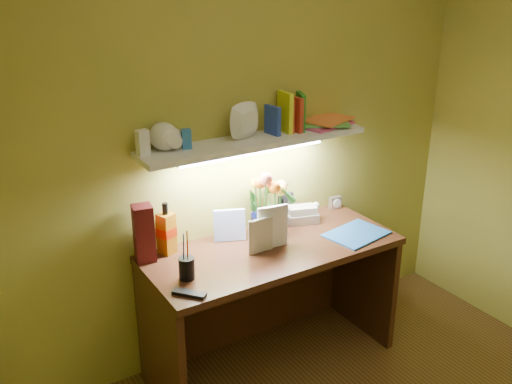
% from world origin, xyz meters
% --- Properties ---
extents(desk, '(1.40, 0.60, 0.75)m').
position_xyz_m(desk, '(0.00, 1.20, 0.38)').
color(desk, '#341F0E').
rests_on(desk, ground).
extents(flower_bouquet, '(0.29, 0.29, 0.37)m').
position_xyz_m(flower_bouquet, '(0.09, 1.37, 0.93)').
color(flower_bouquet, '#080B38').
rests_on(flower_bouquet, desk).
extents(telephone, '(0.22, 0.19, 0.11)m').
position_xyz_m(telephone, '(0.33, 1.40, 0.81)').
color(telephone, beige).
rests_on(telephone, desk).
extents(desk_clock, '(0.08, 0.05, 0.07)m').
position_xyz_m(desk_clock, '(0.63, 1.45, 0.79)').
color(desk_clock, silver).
rests_on(desk_clock, desk).
extents(whisky_bottle, '(0.10, 0.10, 0.28)m').
position_xyz_m(whisky_bottle, '(-0.51, 1.44, 0.89)').
color(whisky_bottle, '#9D5C0A').
rests_on(whisky_bottle, desk).
extents(whisky_box, '(0.11, 0.11, 0.30)m').
position_xyz_m(whisky_box, '(-0.64, 1.42, 0.90)').
color(whisky_box, '#4F1113').
rests_on(whisky_box, desk).
extents(pen_cup, '(0.10, 0.10, 0.19)m').
position_xyz_m(pen_cup, '(-0.54, 1.14, 0.84)').
color(pen_cup, black).
rests_on(pen_cup, desk).
extents(art_card, '(0.17, 0.10, 0.17)m').
position_xyz_m(art_card, '(-0.15, 1.40, 0.84)').
color(art_card, white).
rests_on(art_card, desk).
extents(tv_remote, '(0.14, 0.15, 0.02)m').
position_xyz_m(tv_remote, '(-0.60, 0.99, 0.76)').
color(tv_remote, black).
rests_on(tv_remote, desk).
extents(blue_folder, '(0.37, 0.30, 0.01)m').
position_xyz_m(blue_folder, '(0.49, 1.08, 0.75)').
color(blue_folder, blue).
rests_on(blue_folder, desk).
extents(desk_book_a, '(0.15, 0.03, 0.19)m').
position_xyz_m(desk_book_a, '(-0.16, 1.18, 0.85)').
color(desk_book_a, beige).
rests_on(desk_book_a, desk).
extents(desk_book_b, '(0.18, 0.05, 0.24)m').
position_xyz_m(desk_book_b, '(-0.09, 1.21, 0.87)').
color(desk_book_b, white).
rests_on(desk_book_b, desk).
extents(wall_shelf, '(1.32, 0.33, 0.25)m').
position_xyz_m(wall_shelf, '(0.00, 1.38, 1.34)').
color(wall_shelf, white).
rests_on(wall_shelf, ground).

